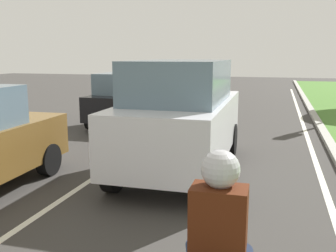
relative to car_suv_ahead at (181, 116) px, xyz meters
The scene contains 7 objects.
ground_plane 4.64m from the car_suv_ahead, 100.60° to the left, with size 60.00×60.00×0.00m, color #383533.
lane_line_center 4.82m from the car_suv_ahead, 109.06° to the left, with size 0.12×32.00×0.01m, color silver.
lane_line_right_edge 5.34m from the car_suv_ahead, 57.88° to the left, with size 0.12×32.00×0.01m, color silver.
curb_right 5.61m from the car_suv_ahead, 53.46° to the left, with size 0.24×48.00×0.12m, color #9E9B93.
car_suv_ahead is the anchor object (origin of this frame).
car_hatchback_far 5.65m from the car_suv_ahead, 123.32° to the left, with size 1.78×3.73×1.78m.
rider_person 5.08m from the car_suv_ahead, 72.81° to the right, with size 0.50×0.40×1.16m.
Camera 1 is at (2.68, 2.15, 2.40)m, focal length 40.83 mm.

